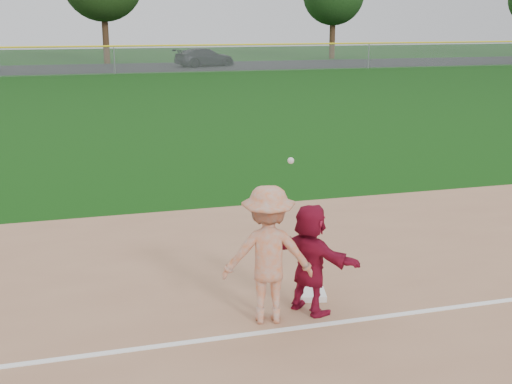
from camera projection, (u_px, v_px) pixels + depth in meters
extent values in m
plane|color=#0F3D0B|center=(283.00, 304.00, 9.34)|extent=(160.00, 160.00, 0.00)
cube|color=white|center=(302.00, 327.00, 8.59)|extent=(60.00, 0.10, 0.01)
cube|color=black|center=(111.00, 68.00, 52.10)|extent=(120.00, 10.00, 0.01)
cube|color=white|center=(312.00, 295.00, 9.51)|extent=(0.46, 0.46, 0.09)
imported|color=maroon|center=(310.00, 259.00, 8.88)|extent=(1.13, 1.50, 1.58)
imported|color=black|center=(205.00, 57.00, 53.58)|extent=(5.57, 3.66, 1.50)
imported|color=#ADADAF|center=(268.00, 255.00, 8.58)|extent=(1.34, 0.94, 1.90)
sphere|color=silver|center=(291.00, 161.00, 8.56)|extent=(0.09, 0.09, 0.09)
plane|color=#999EA0|center=(114.00, 60.00, 46.26)|extent=(110.00, 0.00, 110.00)
cylinder|color=yellow|center=(114.00, 46.00, 46.00)|extent=(110.00, 0.12, 0.12)
cylinder|color=gray|center=(114.00, 60.00, 46.26)|extent=(0.08, 0.08, 2.00)
cylinder|color=gray|center=(369.00, 56.00, 51.39)|extent=(0.08, 0.08, 2.00)
cylinder|color=#3B2615|center=(106.00, 40.00, 56.67)|extent=(0.56, 0.56, 4.10)
cylinder|color=#3B2615|center=(332.00, 40.00, 63.59)|extent=(0.56, 0.56, 3.64)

